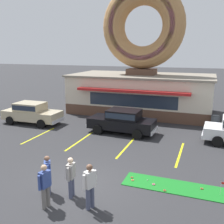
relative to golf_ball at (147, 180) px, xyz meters
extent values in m
plane|color=#2D2D30|center=(-2.55, -1.45, -0.05)|extent=(160.00, 160.00, 0.00)
cube|color=brown|center=(-3.52, 12.55, 0.40)|extent=(12.00, 6.00, 0.90)
cube|color=beige|center=(-3.52, 12.55, 2.00)|extent=(12.00, 6.00, 2.30)
cube|color=gray|center=(-3.52, 12.55, 3.23)|extent=(12.30, 6.30, 0.16)
cube|color=#B21E1E|center=(-3.52, 9.25, 2.30)|extent=(9.00, 0.60, 0.20)
cube|color=#232D3D|center=(-3.52, 9.53, 1.50)|extent=(7.20, 0.03, 1.00)
cube|color=brown|center=(-3.52, 12.55, 3.56)|extent=(2.40, 1.80, 0.50)
torus|color=#B27F4C|center=(-3.52, 12.55, 7.36)|extent=(7.10, 1.90, 7.10)
torus|color=#D8728C|center=(-3.52, 12.12, 7.36)|extent=(6.25, 1.05, 6.24)
cube|color=#197523|center=(1.09, -0.09, -0.04)|extent=(4.07, 1.19, 0.03)
torus|color=#D17F47|center=(-0.59, -0.22, 0.00)|extent=(0.13, 0.13, 0.04)
torus|color=#D8667F|center=(0.33, -0.26, 0.00)|extent=(0.13, 0.13, 0.04)
torus|color=brown|center=(-0.69, 0.01, 0.00)|extent=(0.13, 0.13, 0.04)
torus|color=brown|center=(0.83, -0.59, 0.00)|extent=(0.13, 0.13, 0.04)
torus|color=brown|center=(2.20, 0.07, 0.00)|extent=(0.13, 0.13, 0.04)
sphere|color=white|center=(0.00, 0.00, 0.00)|extent=(0.04, 0.04, 0.04)
cylinder|color=silver|center=(2.87, -0.13, 0.25)|extent=(0.01, 0.01, 0.55)
cube|color=red|center=(2.93, -0.13, 0.48)|extent=(0.12, 0.01, 0.08)
cube|color=#BCAD89|center=(-10.25, 5.86, 0.61)|extent=(4.43, 1.84, 0.68)
cube|color=#BCAD89|center=(-10.40, 5.86, 1.25)|extent=(2.13, 1.60, 0.60)
cube|color=#232D3D|center=(-10.40, 5.86, 1.27)|extent=(2.04, 1.62, 0.36)
cube|color=silver|center=(-8.02, 5.90, 0.37)|extent=(0.13, 1.67, 0.24)
cube|color=silver|center=(-12.48, 5.82, 0.37)|extent=(0.13, 1.67, 0.24)
cylinder|color=black|center=(-8.90, 6.77, 0.27)|extent=(0.64, 0.23, 0.64)
cylinder|color=black|center=(-8.87, 5.01, 0.27)|extent=(0.64, 0.23, 0.64)
cylinder|color=black|center=(-11.63, 6.72, 0.27)|extent=(0.64, 0.23, 0.64)
cylinder|color=black|center=(-11.60, 4.96, 0.27)|extent=(0.64, 0.23, 0.64)
cube|color=black|center=(-3.16, 6.00, 0.61)|extent=(4.46, 1.91, 0.68)
cube|color=black|center=(-3.01, 6.00, 1.25)|extent=(2.15, 1.63, 0.60)
cube|color=#232D3D|center=(-3.01, 6.00, 1.27)|extent=(2.07, 1.65, 0.36)
cube|color=silver|center=(-5.39, 6.08, 0.37)|extent=(0.16, 1.67, 0.24)
cube|color=silver|center=(-0.93, 5.92, 0.37)|extent=(0.16, 1.67, 0.24)
cylinder|color=black|center=(-4.55, 5.17, 0.27)|extent=(0.65, 0.24, 0.64)
cylinder|color=black|center=(-4.49, 6.93, 0.27)|extent=(0.65, 0.24, 0.64)
cylinder|color=black|center=(-1.82, 5.07, 0.27)|extent=(0.65, 0.24, 0.64)
cylinder|color=black|center=(-1.76, 6.83, 0.27)|extent=(0.65, 0.24, 0.64)
cube|color=silver|center=(2.02, 6.35, 0.37)|extent=(0.17, 1.67, 0.24)
cylinder|color=black|center=(2.92, 7.19, 0.27)|extent=(0.65, 0.24, 0.64)
cylinder|color=black|center=(2.85, 5.44, 0.27)|extent=(0.65, 0.24, 0.64)
cylinder|color=slate|center=(-2.89, -3.03, 0.35)|extent=(0.15, 0.15, 0.80)
cylinder|color=slate|center=(-2.93, -3.23, 0.35)|extent=(0.15, 0.15, 0.80)
cube|color=#33478C|center=(-2.91, -3.13, 1.04)|extent=(0.31, 0.42, 0.58)
cylinder|color=#33478C|center=(-2.86, -2.88, 1.01)|extent=(0.10, 0.10, 0.54)
cylinder|color=#33478C|center=(-2.96, -3.37, 1.01)|extent=(0.10, 0.10, 0.54)
sphere|color=tan|center=(-2.91, -3.13, 1.47)|extent=(0.21, 0.21, 0.21)
cylinder|color=#474C66|center=(-1.39, -2.54, 0.36)|extent=(0.15, 0.15, 0.82)
cylinder|color=#474C66|center=(-1.47, -2.72, 0.36)|extent=(0.15, 0.15, 0.82)
cube|color=silver|center=(-1.43, -2.63, 1.06)|extent=(0.37, 0.44, 0.60)
cylinder|color=silver|center=(-1.34, -2.40, 1.03)|extent=(0.10, 0.10, 0.55)
cylinder|color=silver|center=(-1.53, -2.86, 1.03)|extent=(0.10, 0.10, 0.55)
sphere|color=brown|center=(-1.43, -2.63, 1.50)|extent=(0.22, 0.22, 0.22)
cylinder|color=#474C66|center=(-3.43, -2.21, 0.33)|extent=(0.15, 0.15, 0.76)
cylinder|color=#474C66|center=(-3.31, -2.37, 0.33)|extent=(0.15, 0.15, 0.76)
cube|color=#33478C|center=(-3.37, -2.29, 0.99)|extent=(0.41, 0.45, 0.56)
cylinder|color=#33478C|center=(-3.51, -2.08, 0.96)|extent=(0.10, 0.10, 0.51)
cylinder|color=#33478C|center=(-3.23, -2.50, 0.96)|extent=(0.10, 0.10, 0.51)
sphere|color=brown|center=(-3.37, -2.29, 1.40)|extent=(0.20, 0.20, 0.20)
cylinder|color=#474C66|center=(-2.43, -2.10, 0.34)|extent=(0.15, 0.15, 0.78)
cylinder|color=#474C66|center=(-2.40, -2.30, 0.34)|extent=(0.15, 0.15, 0.78)
cube|color=gray|center=(-2.41, -2.20, 1.01)|extent=(0.28, 0.41, 0.57)
cylinder|color=gray|center=(-2.44, -1.95, 0.98)|extent=(0.10, 0.10, 0.52)
cylinder|color=gray|center=(-2.38, -2.45, 0.98)|extent=(0.10, 0.10, 0.52)
sphere|color=beige|center=(-2.41, -2.20, 1.43)|extent=(0.21, 0.21, 0.21)
cylinder|color=#51565B|center=(2.71, 9.27, 0.42)|extent=(0.56, 0.56, 0.95)
torus|color=#303437|center=(2.71, 9.27, 0.90)|extent=(0.57, 0.57, 0.05)
cube|color=yellow|center=(-8.04, 3.55, -0.05)|extent=(0.12, 3.60, 0.01)
cube|color=yellow|center=(-5.04, 3.55, -0.05)|extent=(0.12, 3.60, 0.01)
cube|color=yellow|center=(-2.04, 3.55, -0.05)|extent=(0.12, 3.60, 0.01)
cube|color=yellow|center=(0.96, 3.55, -0.05)|extent=(0.12, 3.60, 0.01)
camera|label=1|loc=(2.16, -10.04, 5.36)|focal=42.00mm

